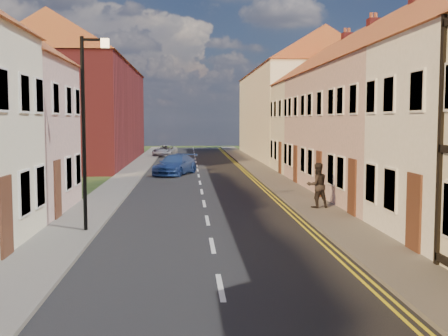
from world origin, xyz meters
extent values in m
cube|color=black|center=(0.00, 30.00, 0.01)|extent=(7.00, 90.00, 0.02)
cube|color=slate|center=(-4.40, 30.00, 0.06)|extent=(1.80, 90.00, 0.12)
cube|color=slate|center=(4.40, 30.00, 0.06)|extent=(1.80, 90.00, 0.12)
cube|color=tan|center=(9.30, 23.50, 3.00)|extent=(8.00, 5.00, 6.00)
cube|color=tan|center=(9.30, 28.90, 3.00)|extent=(8.00, 5.80, 6.00)
cube|color=maroon|center=(9.30, 26.60, 8.20)|extent=(0.60, 0.60, 1.60)
cube|color=tan|center=(9.30, 34.30, 3.00)|extent=(8.00, 5.00, 6.00)
cube|color=maroon|center=(9.30, 32.40, 8.20)|extent=(0.60, 0.60, 1.60)
cube|color=beige|center=(9.30, 39.70, 3.00)|extent=(8.00, 5.80, 6.00)
cube|color=maroon|center=(9.30, 37.40, 8.20)|extent=(0.60, 0.60, 1.60)
cube|color=beige|center=(9.30, 55.00, 4.00)|extent=(8.00, 24.00, 8.00)
cube|color=maroon|center=(-9.30, 50.00, 4.00)|extent=(8.00, 24.00, 8.00)
cylinder|color=black|center=(-3.90, 20.00, 3.12)|extent=(0.12, 0.12, 6.00)
cube|color=black|center=(-3.55, 20.00, 6.02)|extent=(0.70, 0.08, 0.08)
cube|color=#FFD899|center=(-3.20, 20.00, 5.92)|extent=(0.25, 0.15, 0.28)
imported|color=navy|center=(-1.50, 38.85, 0.66)|extent=(3.23, 4.87, 1.31)
imported|color=#BABBC2|center=(-2.90, 57.38, 0.56)|extent=(2.64, 4.31, 1.11)
imported|color=black|center=(4.40, 24.00, 1.01)|extent=(0.99, 0.84, 1.78)
camera|label=1|loc=(-0.68, 2.35, 3.57)|focal=45.00mm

